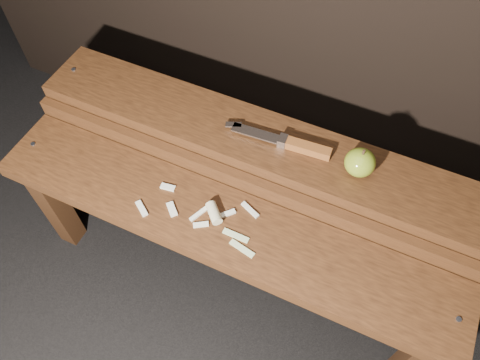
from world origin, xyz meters
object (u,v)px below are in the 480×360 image
at_px(bench_front_tier, 220,238).
at_px(knife, 294,144).
at_px(apple, 360,162).
at_px(bench_rear_tier, 257,158).

relative_size(bench_front_tier, knife, 4.38).
height_order(apple, knife, apple).
bearing_deg(apple, knife, 178.93).
relative_size(bench_rear_tier, apple, 15.47).
distance_m(bench_front_tier, knife, 0.30).
xyz_separation_m(apple, knife, (-0.16, 0.00, -0.02)).
bearing_deg(bench_rear_tier, bench_front_tier, -90.00).
height_order(bench_rear_tier, apple, apple).
bearing_deg(knife, bench_front_tier, -111.78).
distance_m(apple, knife, 0.16).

